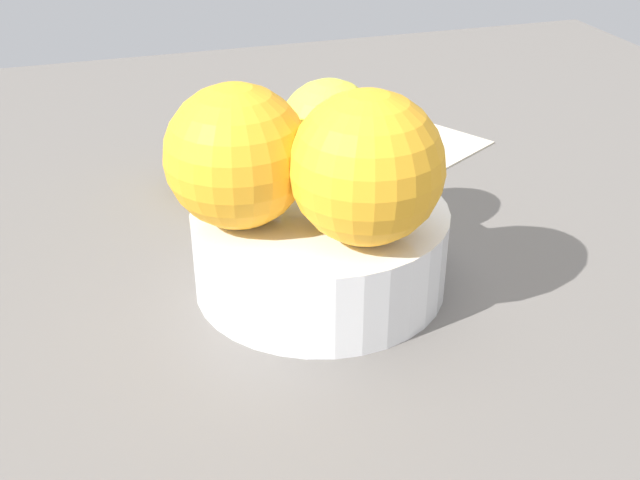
{
  "coord_description": "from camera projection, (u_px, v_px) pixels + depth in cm",
  "views": [
    {
      "loc": [
        -41.35,
        12.91,
        27.76
      ],
      "look_at": [
        0.0,
        0.0,
        3.22
      ],
      "focal_mm": 44.35,
      "sensor_mm": 36.0,
      "label": 1
    }
  ],
  "objects": [
    {
      "name": "folded_napkin",
      "position": [
        386.0,
        144.0,
        0.71
      ],
      "size": [
        19.29,
        19.29,
        0.3
      ],
      "primitive_type": "cube",
      "rotation": [
        0.0,
        0.0,
        0.53
      ],
      "color": "beige",
      "rests_on": "ground_plane"
    },
    {
      "name": "fruit_bowl",
      "position": [
        320.0,
        249.0,
        0.5
      ],
      "size": [
        16.04,
        16.04,
        5.36
      ],
      "color": "white",
      "rests_on": "ground_plane"
    },
    {
      "name": "orange_in_bowl_2",
      "position": [
        367.0,
        168.0,
        0.44
      ],
      "size": [
        8.76,
        8.76,
        8.76
      ],
      "primitive_type": "sphere",
      "color": "#F9A823",
      "rests_on": "fruit_bowl"
    },
    {
      "name": "orange_in_bowl_1",
      "position": [
        329.0,
        130.0,
        0.51
      ],
      "size": [
        6.63,
        6.63,
        6.63
      ],
      "primitive_type": "sphere",
      "color": "yellow",
      "rests_on": "fruit_bowl"
    },
    {
      "name": "orange_in_bowl_0",
      "position": [
        237.0,
        157.0,
        0.45
      ],
      "size": [
        8.48,
        8.48,
        8.48
      ],
      "primitive_type": "sphere",
      "color": "#F9A823",
      "rests_on": "fruit_bowl"
    },
    {
      "name": "ground_plane",
      "position": [
        320.0,
        296.0,
        0.52
      ],
      "size": [
        110.0,
        110.0,
        2.0
      ],
      "primitive_type": "cube",
      "color": "#66605B"
    },
    {
      "name": "orange_loose_0",
      "position": [
        218.0,
        142.0,
        0.62
      ],
      "size": [
        7.68,
        7.68,
        7.68
      ],
      "primitive_type": "sphere",
      "color": "yellow",
      "rests_on": "ground_plane"
    }
  ]
}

